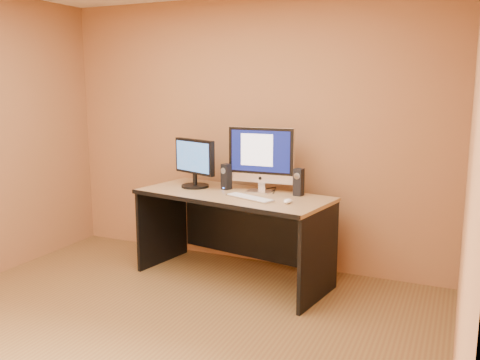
{
  "coord_description": "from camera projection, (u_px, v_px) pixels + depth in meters",
  "views": [
    {
      "loc": [
        1.97,
        -2.61,
        1.76
      ],
      "look_at": [
        0.21,
        1.33,
        0.96
      ],
      "focal_mm": 38.0,
      "sensor_mm": 36.0,
      "label": 1
    }
  ],
  "objects": [
    {
      "name": "mouse",
      "position": [
        288.0,
        201.0,
        4.17
      ],
      "size": [
        0.07,
        0.12,
        0.04
      ],
      "primitive_type": "ellipsoid",
      "rotation": [
        0.0,
        0.0,
        -0.08
      ],
      "color": "white",
      "rests_on": "desk"
    },
    {
      "name": "floor",
      "position": [
        132.0,
        348.0,
        3.45
      ],
      "size": [
        4.0,
        4.0,
        0.0
      ],
      "primitive_type": "plane",
      "color": "brown",
      "rests_on": "ground"
    },
    {
      "name": "cable_b",
      "position": [
        268.0,
        188.0,
        4.75
      ],
      "size": [
        0.1,
        0.18,
        0.01
      ],
      "primitive_type": "cylinder",
      "rotation": [
        1.57,
        0.0,
        -0.47
      ],
      "color": "black",
      "rests_on": "desk"
    },
    {
      "name": "walls",
      "position": [
        124.0,
        159.0,
        3.21
      ],
      "size": [
        4.0,
        4.0,
        2.6
      ],
      "primitive_type": null,
      "color": "#98633D",
      "rests_on": "ground"
    },
    {
      "name": "desk",
      "position": [
        233.0,
        237.0,
        4.62
      ],
      "size": [
        1.85,
        1.05,
        0.81
      ],
      "primitive_type": null,
      "rotation": [
        0.0,
        0.0,
        -0.17
      ],
      "color": "tan",
      "rests_on": "ground"
    },
    {
      "name": "imac",
      "position": [
        260.0,
        159.0,
        4.58
      ],
      "size": [
        0.63,
        0.25,
        0.6
      ],
      "primitive_type": null,
      "rotation": [
        0.0,
        0.0,
        0.03
      ],
      "color": "silver",
      "rests_on": "desk"
    },
    {
      "name": "speaker_left",
      "position": [
        226.0,
        177.0,
        4.71
      ],
      "size": [
        0.1,
        0.1,
        0.24
      ],
      "primitive_type": null,
      "rotation": [
        0.0,
        0.0,
        -0.34
      ],
      "color": "black",
      "rests_on": "desk"
    },
    {
      "name": "cable_a",
      "position": [
        274.0,
        191.0,
        4.65
      ],
      "size": [
        0.07,
        0.23,
        0.01
      ],
      "primitive_type": "cylinder",
      "rotation": [
        1.57,
        0.0,
        0.26
      ],
      "color": "black",
      "rests_on": "desk"
    },
    {
      "name": "keyboard",
      "position": [
        250.0,
        198.0,
        4.33
      ],
      "size": [
        0.48,
        0.29,
        0.02
      ],
      "primitive_type": "cube",
      "rotation": [
        0.0,
        0.0,
        -0.37
      ],
      "color": "#BABBBF",
      "rests_on": "desk"
    },
    {
      "name": "speaker_right",
      "position": [
        299.0,
        182.0,
        4.45
      ],
      "size": [
        0.08,
        0.09,
        0.24
      ],
      "primitive_type": null,
      "rotation": [
        0.0,
        0.0,
        -0.13
      ],
      "color": "black",
      "rests_on": "desk"
    },
    {
      "name": "second_monitor",
      "position": [
        195.0,
        163.0,
        4.8
      ],
      "size": [
        0.58,
        0.43,
        0.46
      ],
      "primitive_type": null,
      "rotation": [
        0.0,
        0.0,
        -0.37
      ],
      "color": "black",
      "rests_on": "desk"
    }
  ]
}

